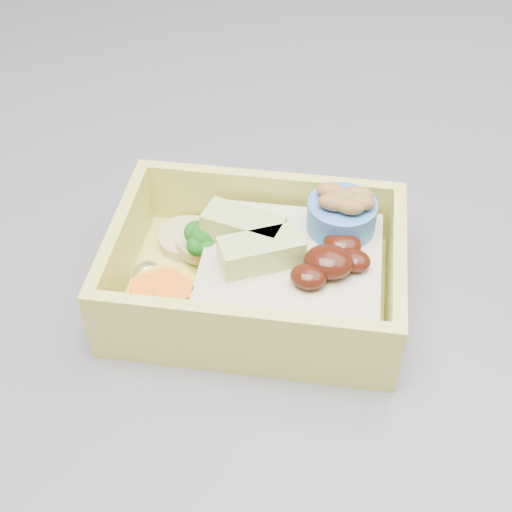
# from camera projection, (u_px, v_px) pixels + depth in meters

# --- Properties ---
(island) EXTENTS (1.24, 0.84, 0.92)m
(island) POSITION_uv_depth(u_px,v_px,m) (302.00, 494.00, 0.87)
(island) COLOR brown
(island) RESTS_ON ground
(bento_box) EXTENTS (0.20, 0.16, 0.07)m
(bento_box) POSITION_uv_depth(u_px,v_px,m) (266.00, 268.00, 0.47)
(bento_box) COLOR #CECB55
(bento_box) RESTS_ON island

